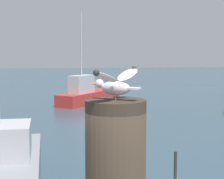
# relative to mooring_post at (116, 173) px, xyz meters

# --- Properties ---
(mooring_post) EXTENTS (0.44, 0.44, 1.07)m
(mooring_post) POSITION_rel_mooring_post_xyz_m (0.00, 0.00, 0.00)
(mooring_post) COLOR #382D23
(mooring_post) RESTS_ON harbor_quay
(seagull) EXTENTS (0.43, 0.57, 0.23)m
(seagull) POSITION_rel_mooring_post_xyz_m (-0.00, 0.00, 0.66)
(seagull) COLOR tan
(seagull) RESTS_ON mooring_post
(boat_red) EXTENTS (4.06, 5.10, 5.05)m
(boat_red) POSITION_rel_mooring_post_xyz_m (0.89, 19.40, -1.57)
(boat_red) COLOR #B72D28
(boat_red) RESTS_ON ground_plane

